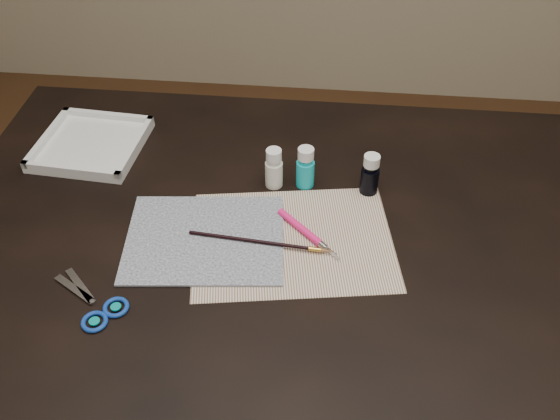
# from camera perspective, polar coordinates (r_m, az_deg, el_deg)

# --- Properties ---
(table) EXTENTS (1.30, 0.90, 0.75)m
(table) POSITION_cam_1_polar(r_m,az_deg,el_deg) (1.45, 0.00, -12.57)
(table) COLOR black
(table) RESTS_ON ground
(paper) EXTENTS (0.40, 0.33, 0.00)m
(paper) POSITION_cam_1_polar(r_m,az_deg,el_deg) (1.14, 1.18, -2.79)
(paper) COLOR silver
(paper) RESTS_ON table
(canvas) EXTENTS (0.31, 0.26, 0.00)m
(canvas) POSITION_cam_1_polar(r_m,az_deg,el_deg) (1.15, -6.88, -2.60)
(canvas) COLOR black
(canvas) RESTS_ON paper
(paint_bottle_white) EXTENTS (0.04, 0.04, 0.09)m
(paint_bottle_white) POSITION_cam_1_polar(r_m,az_deg,el_deg) (1.23, -0.57, 3.87)
(paint_bottle_white) COLOR silver
(paint_bottle_white) RESTS_ON table
(paint_bottle_cyan) EXTENTS (0.04, 0.04, 0.09)m
(paint_bottle_cyan) POSITION_cam_1_polar(r_m,az_deg,el_deg) (1.23, 2.34, 3.94)
(paint_bottle_cyan) COLOR #11B3C3
(paint_bottle_cyan) RESTS_ON table
(paint_bottle_navy) EXTENTS (0.04, 0.04, 0.09)m
(paint_bottle_navy) POSITION_cam_1_polar(r_m,az_deg,el_deg) (1.23, 8.24, 3.26)
(paint_bottle_navy) COLOR black
(paint_bottle_navy) RESTS_ON table
(paintbrush) EXTENTS (0.27, 0.03, 0.01)m
(paintbrush) POSITION_cam_1_polar(r_m,az_deg,el_deg) (1.13, -1.82, -2.92)
(paintbrush) COLOR black
(paintbrush) RESTS_ON canvas
(craft_knife) EXTENTS (0.13, 0.13, 0.01)m
(craft_knife) POSITION_cam_1_polar(r_m,az_deg,el_deg) (1.14, 2.72, -2.29)
(craft_knife) COLOR #FF1E77
(craft_knife) RESTS_ON paper
(scissors) EXTENTS (0.19, 0.16, 0.01)m
(scissors) POSITION_cam_1_polar(r_m,az_deg,el_deg) (1.09, -17.48, -7.76)
(scissors) COLOR silver
(scissors) RESTS_ON table
(palette_tray) EXTENTS (0.23, 0.23, 0.03)m
(palette_tray) POSITION_cam_1_polar(r_m,az_deg,el_deg) (1.41, -16.89, 5.84)
(palette_tray) COLOR white
(palette_tray) RESTS_ON table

